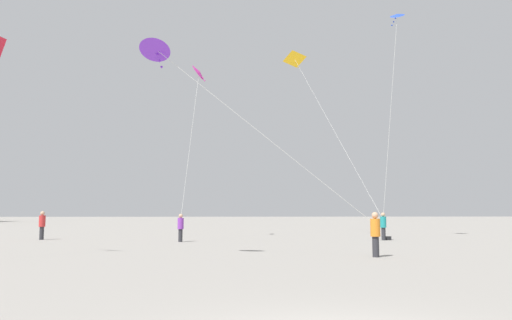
# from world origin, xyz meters

# --- Properties ---
(person_in_teal) EXTENTS (0.38, 0.38, 1.74)m
(person_in_teal) POSITION_xyz_m (8.14, 23.83, 0.95)
(person_in_teal) COLOR #2D2D33
(person_in_teal) RESTS_ON ground_plane
(person_in_orange) EXTENTS (0.39, 0.39, 1.80)m
(person_in_orange) POSITION_xyz_m (4.30, 12.69, 0.99)
(person_in_orange) COLOR #2D2D33
(person_in_orange) RESTS_ON ground_plane
(person_in_purple) EXTENTS (0.36, 0.36, 1.67)m
(person_in_purple) POSITION_xyz_m (-4.50, 22.84, 0.91)
(person_in_purple) COLOR #2D2D33
(person_in_purple) RESTS_ON ground_plane
(person_in_red) EXTENTS (0.40, 0.40, 1.82)m
(person_in_red) POSITION_xyz_m (-13.62, 25.50, 1.00)
(person_in_red) COLOR #2D2D33
(person_in_red) RESTS_ON ground_plane
(kite_amber_delta) EXTENTS (5.04, 10.82, 14.05)m
(kite_amber_delta) POSITION_xyz_m (4.04, 33.72, 14.58)
(kite_amber_delta) COLOR yellow
(kite_violet_diamond) EXTENTS (9.56, 1.35, 7.31)m
(kite_violet_diamond) POSITION_xyz_m (-4.48, 12.04, 8.17)
(kite_violet_diamond) COLOR purple
(kite_cobalt_diamond) EXTENTS (2.37, 1.77, 14.27)m
(kite_cobalt_diamond) POSITION_xyz_m (9.83, 24.96, 15.05)
(kite_cobalt_diamond) COLOR blue
(kite_magenta_diamond) EXTENTS (1.33, 4.56, 10.77)m
(kite_magenta_diamond) POSITION_xyz_m (-3.77, 26.63, 11.43)
(kite_magenta_diamond) COLOR #D12899
(handbag_beside_flyer) EXTENTS (0.33, 0.17, 0.24)m
(handbag_beside_flyer) POSITION_xyz_m (8.49, 23.93, 0.12)
(handbag_beside_flyer) COLOR black
(handbag_beside_flyer) RESTS_ON ground_plane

